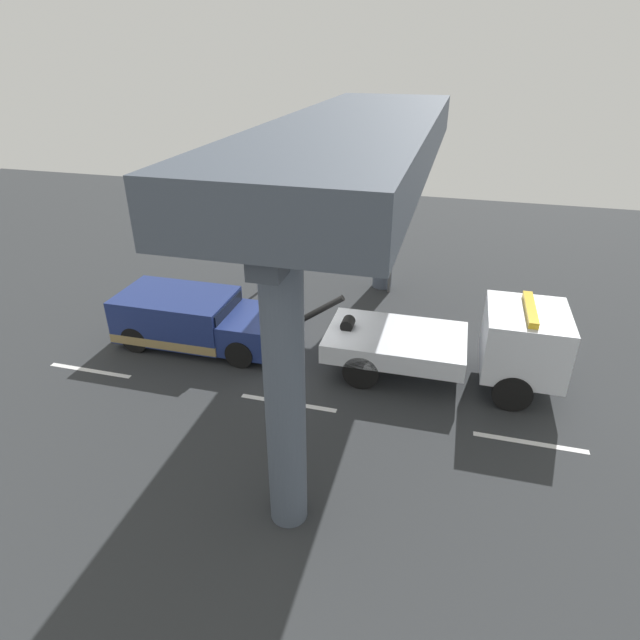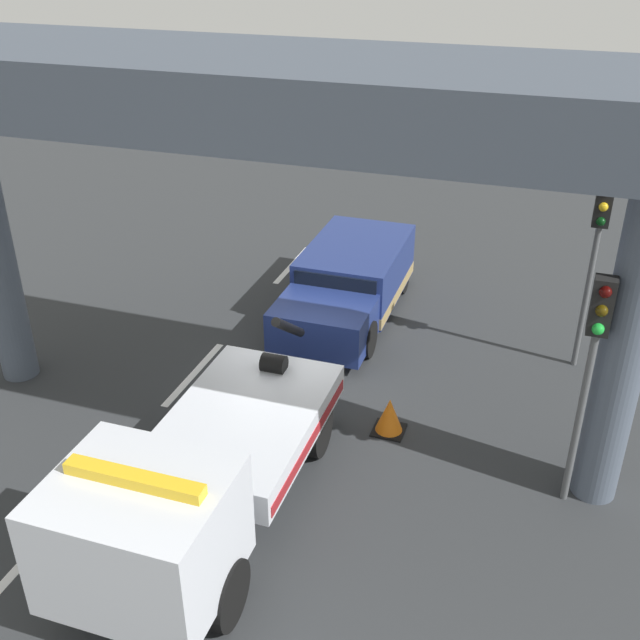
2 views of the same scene
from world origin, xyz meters
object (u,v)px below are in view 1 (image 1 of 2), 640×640
Objects in this scene: traffic_light_far at (394,215)px; traffic_cone_orange at (348,319)px; traffic_light_near at (274,205)px; towed_van_green at (195,320)px; tow_truck_white at (468,342)px.

traffic_light_far reaches higher than traffic_cone_orange.
traffic_light_near reaches higher than traffic_cone_orange.
traffic_cone_orange is (-0.89, -3.24, -2.64)m from traffic_light_far.
traffic_light_far is at bearing 0.00° from traffic_light_near.
towed_van_green is at bearing -134.62° from traffic_light_far.
traffic_light_near is 5.53m from traffic_cone_orange.
towed_van_green reaches higher than traffic_cone_orange.
towed_van_green is 4.90m from traffic_cone_orange.
tow_truck_white is 1.77× the size of traffic_light_near.
traffic_light_far is (4.50, 0.00, -0.02)m from traffic_light_near.
tow_truck_white is 1.78× the size of traffic_light_far.
tow_truck_white is at bearing -29.47° from traffic_cone_orange.
towed_van_green is 7.84m from traffic_light_far.
tow_truck_white is 1.39× the size of towed_van_green.
tow_truck_white is 9.27m from traffic_light_near.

